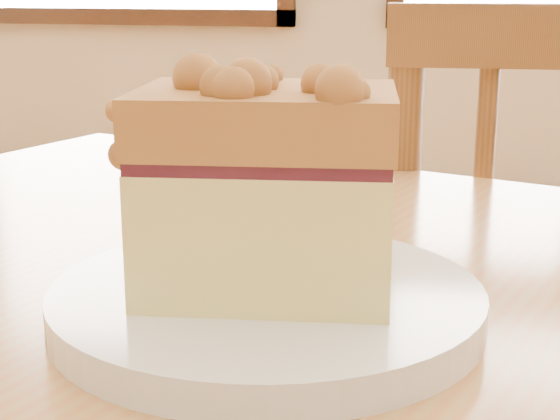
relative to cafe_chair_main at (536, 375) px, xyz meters
name	(u,v)px	position (x,y,z in m)	size (l,w,h in m)	color
cafe_chair_main	(536,375)	(0.00, 0.00, 0.00)	(0.45, 0.45, 0.92)	brown
plate	(267,304)	(-0.18, -0.58, 0.29)	(0.24, 0.24, 0.02)	white
cake_slice	(266,182)	(-0.18, -0.58, 0.36)	(0.15, 0.12, 0.13)	#F4E98A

